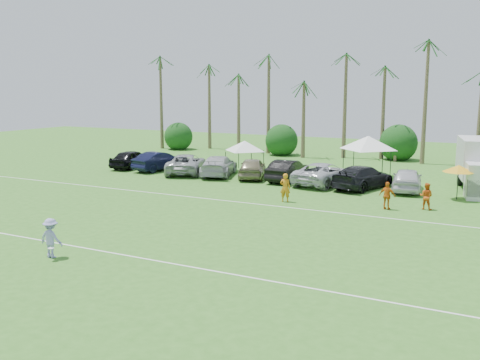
% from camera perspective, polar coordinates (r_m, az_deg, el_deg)
% --- Properties ---
extents(ground, '(120.00, 120.00, 0.00)m').
position_cam_1_polar(ground, '(23.60, -18.40, -8.40)').
color(ground, '#346E21').
rests_on(ground, ground).
extents(field_lines, '(80.00, 12.10, 0.01)m').
position_cam_1_polar(field_lines, '(29.49, -7.26, -4.34)').
color(field_lines, white).
rests_on(field_lines, ground).
extents(palm_tree_0, '(2.40, 2.40, 8.90)m').
position_cam_1_polar(palm_tree_0, '(65.81, -8.52, 9.95)').
color(palm_tree_0, brown).
rests_on(palm_tree_0, ground).
extents(palm_tree_1, '(2.40, 2.40, 9.90)m').
position_cam_1_polar(palm_tree_1, '(63.04, -4.77, 10.82)').
color(palm_tree_1, brown).
rests_on(palm_tree_1, ground).
extents(palm_tree_2, '(2.40, 2.40, 10.90)m').
position_cam_1_polar(palm_tree_2, '(60.58, -0.68, 11.71)').
color(palm_tree_2, brown).
rests_on(palm_tree_2, ground).
extents(palm_tree_3, '(2.40, 2.40, 11.90)m').
position_cam_1_polar(palm_tree_3, '(58.85, 2.85, 12.59)').
color(palm_tree_3, brown).
rests_on(palm_tree_3, ground).
extents(palm_tree_4, '(2.40, 2.40, 8.90)m').
position_cam_1_polar(palm_tree_4, '(57.25, 6.53, 10.03)').
color(palm_tree_4, brown).
rests_on(palm_tree_4, ground).
extents(palm_tree_5, '(2.40, 2.40, 9.90)m').
position_cam_1_polar(palm_tree_5, '(55.97, 10.45, 10.84)').
color(palm_tree_5, brown).
rests_on(palm_tree_5, ground).
extents(palm_tree_6, '(2.40, 2.40, 10.90)m').
position_cam_1_polar(palm_tree_6, '(54.97, 14.56, 11.61)').
color(palm_tree_6, brown).
rests_on(palm_tree_6, ground).
extents(palm_tree_7, '(2.40, 2.40, 11.90)m').
position_cam_1_polar(palm_tree_7, '(54.26, 18.81, 12.33)').
color(palm_tree_7, brown).
rests_on(palm_tree_7, ground).
extents(palm_tree_8, '(2.40, 2.40, 8.90)m').
position_cam_1_polar(palm_tree_8, '(53.64, 24.01, 9.29)').
color(palm_tree_8, brown).
rests_on(palm_tree_8, ground).
extents(bush_tree_0, '(4.00, 4.00, 4.00)m').
position_cam_1_polar(bush_tree_0, '(65.17, -5.73, 5.00)').
color(bush_tree_0, brown).
rests_on(bush_tree_0, ground).
extents(bush_tree_1, '(4.00, 4.00, 4.00)m').
position_cam_1_polar(bush_tree_1, '(59.15, 4.95, 4.54)').
color(bush_tree_1, brown).
rests_on(bush_tree_1, ground).
extents(bush_tree_2, '(4.00, 4.00, 4.00)m').
position_cam_1_polar(bush_tree_2, '(55.76, 16.47, 3.85)').
color(bush_tree_2, brown).
rests_on(bush_tree_2, ground).
extents(sideline_player_a, '(0.74, 0.55, 1.84)m').
position_cam_1_polar(sideline_player_a, '(34.07, 4.84, -0.81)').
color(sideline_player_a, orange).
rests_on(sideline_player_a, ground).
extents(sideline_player_b, '(0.85, 0.70, 1.61)m').
position_cam_1_polar(sideline_player_b, '(33.70, 19.25, -1.65)').
color(sideline_player_b, '#D55817').
rests_on(sideline_player_b, ground).
extents(sideline_player_c, '(1.02, 0.53, 1.67)m').
position_cam_1_polar(sideline_player_c, '(33.01, 15.43, -1.63)').
color(sideline_player_c, orange).
rests_on(sideline_player_c, ground).
extents(canopy_tent_left, '(3.85, 3.85, 3.12)m').
position_cam_1_polar(canopy_tent_left, '(46.32, 0.52, 4.21)').
color(canopy_tent_left, black).
rests_on(canopy_tent_left, ground).
extents(canopy_tent_right, '(4.80, 4.80, 3.89)m').
position_cam_1_polar(canopy_tent_right, '(44.76, 13.53, 4.59)').
color(canopy_tent_right, black).
rests_on(canopy_tent_right, ground).
extents(market_umbrella, '(2.04, 2.04, 2.27)m').
position_cam_1_polar(market_umbrella, '(37.25, 22.30, 1.13)').
color(market_umbrella, black).
rests_on(market_umbrella, ground).
extents(frisbee_player, '(1.14, 0.81, 1.72)m').
position_cam_1_polar(frisbee_player, '(24.25, -19.51, -5.86)').
color(frisbee_player, '#9796D5').
rests_on(frisbee_player, ground).
extents(parked_car_0, '(2.11, 4.94, 1.66)m').
position_cam_1_polar(parked_car_0, '(49.36, -11.41, 2.21)').
color(parked_car_0, black).
rests_on(parked_car_0, ground).
extents(parked_car_1, '(2.68, 5.29, 1.66)m').
position_cam_1_polar(parked_car_1, '(47.50, -8.60, 2.01)').
color(parked_car_1, black).
rests_on(parked_car_1, ground).
extents(parked_car_2, '(4.89, 6.59, 1.66)m').
position_cam_1_polar(parked_car_2, '(45.52, -5.77, 1.73)').
color(parked_car_2, '#9C9EA0').
rests_on(parked_car_2, ground).
extents(parked_car_3, '(3.94, 6.17, 1.66)m').
position_cam_1_polar(parked_car_3, '(44.20, -2.29, 1.53)').
color(parked_car_3, '#B9BABE').
rests_on(parked_car_3, ground).
extents(parked_car_4, '(3.53, 5.26, 1.66)m').
position_cam_1_polar(parked_car_4, '(42.96, 1.33, 1.30)').
color(parked_car_4, '#7C7555').
rests_on(parked_car_4, ground).
extents(parked_car_5, '(1.79, 5.06, 1.66)m').
position_cam_1_polar(parked_car_5, '(41.85, 5.12, 1.04)').
color(parked_car_5, black).
rests_on(parked_car_5, ground).
extents(parked_car_6, '(3.64, 6.33, 1.66)m').
position_cam_1_polar(parked_car_6, '(40.50, 8.89, 0.67)').
color(parked_car_6, silver).
rests_on(parked_car_6, ground).
extents(parked_car_7, '(3.91, 6.16, 1.66)m').
position_cam_1_polar(parked_car_7, '(39.51, 12.97, 0.31)').
color(parked_car_7, black).
rests_on(parked_car_7, ground).
extents(parked_car_8, '(2.68, 5.12, 1.66)m').
position_cam_1_polar(parked_car_8, '(39.30, 17.38, 0.06)').
color(parked_car_8, silver).
rests_on(parked_car_8, ground).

